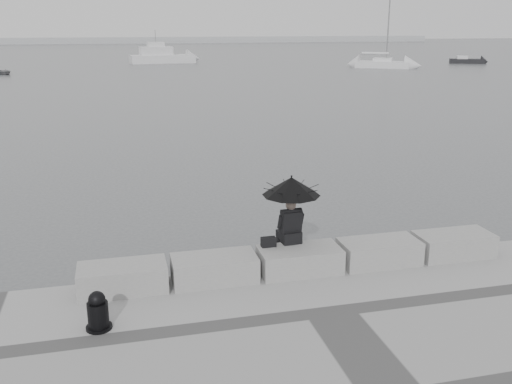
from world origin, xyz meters
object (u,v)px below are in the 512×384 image
object	(u,v)px
sailboat_right	(383,63)
motor_cruiser	(163,56)
small_motorboat	(467,61)
dinghy	(2,72)
seated_person	(291,194)
mooring_bollard	(98,313)

from	to	relation	value
sailboat_right	motor_cruiser	xyz separation A→B (m)	(-25.38, 15.43, 0.35)
small_motorboat	dinghy	world-z (taller)	small_motorboat
seated_person	small_motorboat	world-z (taller)	seated_person
seated_person	dinghy	distance (m)	58.39
mooring_bollard	small_motorboat	distance (m)	77.95
seated_person	small_motorboat	xyz separation A→B (m)	(43.85, 60.06, -1.68)
dinghy	seated_person	bearing A→B (deg)	-113.79
sailboat_right	small_motorboat	distance (m)	15.62
mooring_bollard	small_motorboat	size ratio (longest dim) A/B	0.14
seated_person	sailboat_right	distance (m)	62.44
sailboat_right	motor_cruiser	world-z (taller)	sailboat_right
mooring_bollard	motor_cruiser	xyz separation A→B (m)	(7.33, 72.40, 0.11)
motor_cruiser	small_motorboat	distance (m)	41.64
seated_person	dinghy	xyz separation A→B (m)	(-14.66, 56.49, -1.74)
sailboat_right	motor_cruiser	distance (m)	29.71
seated_person	sailboat_right	bearing A→B (deg)	58.06
seated_person	motor_cruiser	xyz separation A→B (m)	(3.59, 70.72, -1.11)
dinghy	sailboat_right	bearing A→B (deg)	-39.91
sailboat_right	mooring_bollard	bearing A→B (deg)	-87.17
mooring_bollard	sailboat_right	world-z (taller)	sailboat_right
mooring_bollard	dinghy	world-z (taller)	mooring_bollard
mooring_bollard	small_motorboat	bearing A→B (deg)	52.38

